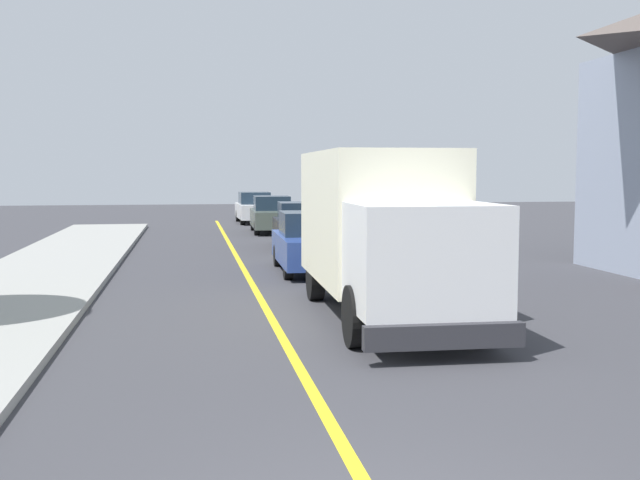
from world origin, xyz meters
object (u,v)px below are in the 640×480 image
(parked_car_mid, at_px, (301,226))
(parked_car_far, at_px, (272,215))
(box_truck, at_px, (384,225))
(parked_car_near, at_px, (311,244))
(parked_car_furthest, at_px, (255,208))

(parked_car_mid, height_order, parked_car_far, same)
(box_truck, xyz_separation_m, parked_car_near, (-0.37, 6.64, -0.97))
(parked_car_mid, relative_size, parked_car_furthest, 1.01)
(parked_car_far, bearing_deg, box_truck, -90.10)
(box_truck, xyz_separation_m, parked_car_mid, (0.34, 13.24, -0.97))
(parked_car_far, bearing_deg, parked_car_mid, -87.61)
(parked_car_far, relative_size, parked_car_furthest, 1.00)
(parked_car_near, distance_m, parked_car_furthest, 20.42)
(parked_car_near, relative_size, parked_car_far, 1.00)
(parked_car_furthest, bearing_deg, box_truck, -89.59)
(parked_car_near, bearing_deg, parked_car_furthest, 89.50)
(parked_car_near, distance_m, parked_car_mid, 6.63)
(box_truck, distance_m, parked_car_furthest, 27.08)
(box_truck, height_order, parked_car_near, box_truck)
(parked_car_mid, relative_size, parked_car_far, 1.00)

